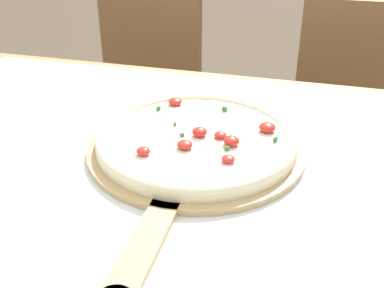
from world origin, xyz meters
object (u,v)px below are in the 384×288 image
(pizza, at_px, (196,139))
(chair_right, at_px, (350,122))
(chair_left, at_px, (142,99))
(pizza_peel, at_px, (193,153))

(pizza, distance_m, chair_right, 0.85)
(chair_left, height_order, chair_right, same)
(pizza, bearing_deg, chair_right, 65.62)
(pizza_peel, height_order, pizza, pizza)
(pizza_peel, height_order, chair_left, chair_left)
(pizza, distance_m, chair_left, 0.88)
(pizza_peel, relative_size, pizza, 1.66)
(pizza_peel, bearing_deg, chair_left, 117.41)
(chair_right, bearing_deg, pizza_peel, -115.73)
(pizza, height_order, chair_right, chair_right)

